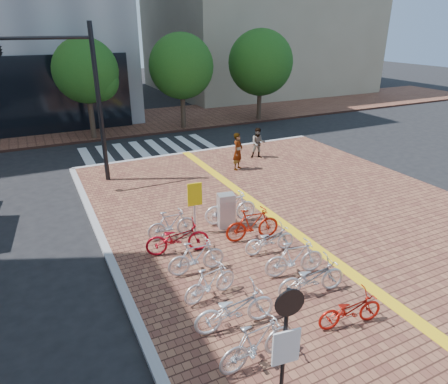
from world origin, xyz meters
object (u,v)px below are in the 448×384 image
bike_1 (235,308)px  bike_8 (295,258)px  bike_9 (270,239)px  notice_sign (286,340)px  yellow_sign (195,199)px  bike_6 (350,310)px  bike_4 (177,238)px  bike_5 (171,224)px  utility_box (226,211)px  traffic_light_pole (56,77)px  bike_10 (252,224)px  bike_7 (312,278)px  bike_11 (231,208)px  pedestrian_b (258,143)px  bike_2 (210,282)px  pedestrian_a (238,151)px  bike_0 (257,343)px  bike_3 (196,257)px

bike_1 → bike_8: size_ratio=1.12×
bike_9 → notice_sign: 5.78m
notice_sign → yellow_sign: bearing=79.9°
bike_6 → notice_sign: (-2.76, -1.26, 1.31)m
bike_4 → bike_5: bearing=2.8°
utility_box → traffic_light_pole: bearing=123.6°
bike_10 → yellow_sign: size_ratio=1.01×
bike_7 → bike_11: (-0.01, 4.59, 0.08)m
bike_9 → utility_box: bearing=16.5°
bike_1 → pedestrian_b: size_ratio=1.24×
bike_11 → bike_1: bearing=159.3°
bike_8 → pedestrian_b: size_ratio=1.11×
bike_1 → bike_5: bike_1 is taller
bike_2 → bike_7: bike_7 is taller
pedestrian_a → traffic_light_pole: bearing=134.7°
bike_0 → pedestrian_a: bearing=-30.4°
bike_8 → notice_sign: (-2.80, -3.53, 1.21)m
bike_4 → bike_9: bearing=-104.2°
bike_9 → pedestrian_b: (4.59, 8.40, 0.36)m
bike_11 → notice_sign: notice_sign is taller
pedestrian_a → utility_box: size_ratio=1.46×
bike_3 → yellow_sign: size_ratio=0.92×
bike_3 → bike_6: bearing=-143.0°
utility_box → yellow_sign: size_ratio=0.68×
bike_4 → bike_11: (2.39, 1.09, 0.07)m
bike_1 → bike_11: bike_11 is taller
bike_4 → pedestrian_a: (5.32, 6.03, 0.39)m
bike_3 → bike_4: bike_4 is taller
bike_0 → bike_9: bike_0 is taller
bike_1 → bike_9: size_ratio=1.19×
pedestrian_a → bike_4: bearing=-166.5°
bike_1 → pedestrian_a: 11.08m
bike_0 → bike_8: (2.59, 2.31, -0.00)m
bike_6 → bike_9: bike_9 is taller
bike_6 → bike_9: size_ratio=0.98×
pedestrian_b → utility_box: 8.06m
bike_2 → bike_6: bearing=-143.8°
bike_7 → pedestrian_b: pedestrian_b is taller
notice_sign → bike_6: bearing=24.6°
bike_1 → pedestrian_b: pedestrian_b is taller
bike_7 → bike_8: bike_8 is taller
bike_4 → pedestrian_b: size_ratio=1.22×
bike_2 → utility_box: utility_box is taller
notice_sign → traffic_light_pole: size_ratio=0.41×
bike_7 → pedestrian_b: (4.75, 10.66, 0.30)m
bike_7 → traffic_light_pole: bearing=29.9°
bike_4 → bike_5: bike_4 is taller
bike_5 → bike_11: size_ratio=0.84×
bike_6 → utility_box: utility_box is taller
utility_box → bike_0: bearing=-110.7°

